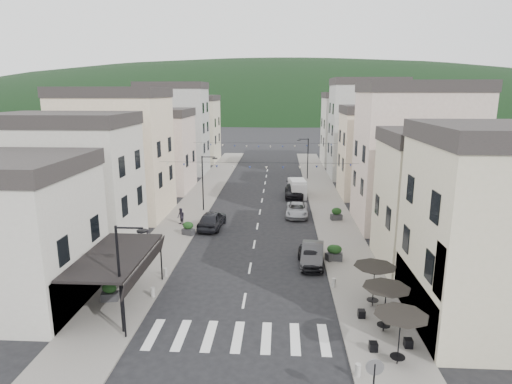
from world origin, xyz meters
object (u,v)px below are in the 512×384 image
at_px(parked_car_b, 312,254).
at_px(parked_car_a, 310,257).
at_px(parked_car_e, 212,220).
at_px(pedestrian_b, 181,217).
at_px(parked_car_c, 297,210).
at_px(pedestrian_a, 148,240).
at_px(parked_car_d, 294,191).
at_px(delivery_van, 297,188).

bearing_deg(parked_car_b, parked_car_a, -105.04).
relative_size(parked_car_e, pedestrian_b, 3.00).
bearing_deg(parked_car_a, parked_car_c, 89.15).
distance_m(pedestrian_a, pedestrian_b, 7.03).
height_order(parked_car_b, parked_car_c, parked_car_b).
bearing_deg(parked_car_b, parked_car_e, 144.12).
distance_m(parked_car_d, delivery_van, 0.74).
relative_size(parked_car_d, pedestrian_b, 3.32).
bearing_deg(delivery_van, pedestrian_a, -128.17).
bearing_deg(pedestrian_a, parked_car_e, 52.71).
height_order(parked_car_a, parked_car_c, parked_car_a).
xyz_separation_m(parked_car_b, parked_car_c, (-0.71, 12.52, -0.08)).
relative_size(parked_car_e, delivery_van, 1.04).
xyz_separation_m(parked_car_b, pedestrian_b, (-11.90, 8.48, 0.19)).
bearing_deg(pedestrian_b, parked_car_d, 91.52).
bearing_deg(pedestrian_a, pedestrian_b, 76.36).
bearing_deg(pedestrian_a, parked_car_d, 52.48).
bearing_deg(pedestrian_b, pedestrian_a, -54.64).
relative_size(parked_car_b, delivery_van, 0.96).
relative_size(parked_car_c, parked_car_d, 0.89).
distance_m(parked_car_b, parked_car_d, 20.60).
xyz_separation_m(parked_car_b, delivery_van, (-0.39, 21.15, 0.32)).
height_order(parked_car_c, delivery_van, delivery_van).
distance_m(parked_car_c, parked_car_d, 8.06).
bearing_deg(parked_car_c, parked_car_e, -148.68).
bearing_deg(pedestrian_a, parked_car_a, -13.91).
relative_size(parked_car_c, delivery_van, 1.03).
height_order(parked_car_a, parked_car_d, parked_car_d).
relative_size(parked_car_b, parked_car_c, 0.94).
distance_m(parked_car_c, pedestrian_a, 16.46).
xyz_separation_m(parked_car_b, pedestrian_a, (-12.97, 1.53, 0.26)).
bearing_deg(pedestrian_a, parked_car_c, 36.98).
bearing_deg(parked_car_e, pedestrian_b, -3.14).
xyz_separation_m(parked_car_e, delivery_van, (8.45, 13.12, 0.24)).
xyz_separation_m(parked_car_e, pedestrian_a, (-4.12, -6.50, 0.18)).
height_order(parked_car_e, pedestrian_b, pedestrian_b).
bearing_deg(parked_car_a, pedestrian_b, 139.40).
xyz_separation_m(parked_car_c, pedestrian_a, (-12.25, -10.99, 0.34)).
xyz_separation_m(parked_car_a, parked_car_e, (-8.66, 8.52, 0.15)).
bearing_deg(parked_car_a, pedestrian_a, 167.86).
bearing_deg(delivery_van, parked_car_e, -128.31).
bearing_deg(parked_car_b, parked_car_d, 98.51).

